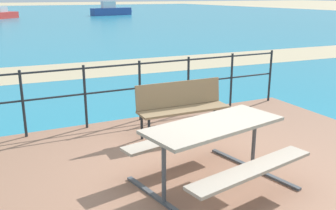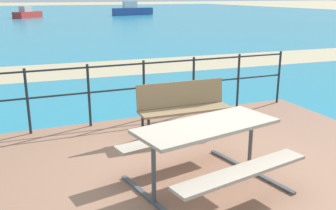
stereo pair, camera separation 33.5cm
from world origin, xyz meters
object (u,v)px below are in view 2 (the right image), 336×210
object	(u,v)px
park_bench	(183,104)
boat_mid	(28,14)
picnic_table	(207,141)
boat_near	(133,10)

from	to	relation	value
park_bench	boat_mid	size ratio (longest dim) A/B	0.47
boat_mid	park_bench	bearing A→B (deg)	-135.20
picnic_table	boat_near	distance (m)	40.40
boat_mid	boat_near	bearing A→B (deg)	-40.86
picnic_table	boat_mid	xyz separation A→B (m)	(-0.20, 37.75, -0.24)
picnic_table	park_bench	xyz separation A→B (m)	(0.47, 1.67, -0.05)
picnic_table	boat_near	size ratio (longest dim) A/B	0.36
boat_mid	picnic_table	bearing A→B (deg)	-135.96
picnic_table	park_bench	world-z (taller)	park_bench
picnic_table	boat_mid	world-z (taller)	boat_mid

